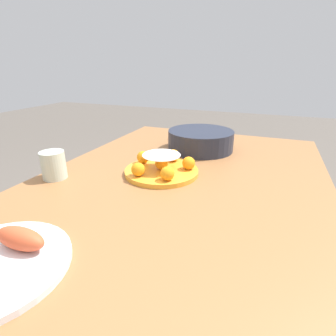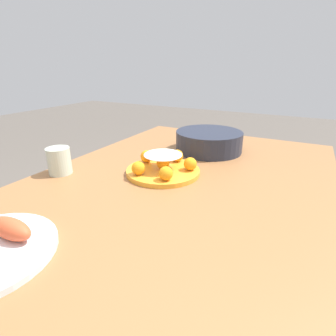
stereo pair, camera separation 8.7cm
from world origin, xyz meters
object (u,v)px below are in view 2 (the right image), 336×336
Objects in this scene: dining_table at (173,209)px; sauce_bowl at (189,137)px; cup_far at (59,161)px; serving_bowl at (209,141)px; cake_plate at (163,166)px.

dining_table is 0.57m from sauce_bowl.
sauce_bowl is at bearing -19.44° from cup_far.
serving_bowl reaches higher than sauce_bowl.
serving_bowl is at bearing 3.55° from dining_table.
cake_plate is at bearing 170.68° from serving_bowl.
sauce_bowl is at bearing 18.41° from dining_table.
cake_plate reaches higher than sauce_bowl.
cup_far is at bearing 117.89° from cake_plate.
cake_plate is (0.07, 0.08, 0.11)m from dining_table.
sauce_bowl is 0.67m from cup_far.
cake_plate is 0.33m from serving_bowl.
serving_bowl is (0.40, 0.02, 0.14)m from dining_table.
dining_table is at bearing -133.44° from cake_plate.
serving_bowl is (0.33, -0.05, 0.02)m from cake_plate.
dining_table is 0.43m from cup_far.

